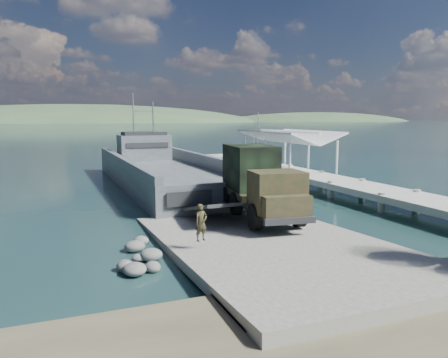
% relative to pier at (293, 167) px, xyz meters
% --- Properties ---
extents(ground, '(1400.00, 1400.00, 0.00)m').
position_rel_pier_xyz_m(ground, '(-13.00, -18.77, -1.60)').
color(ground, '#193C3D').
rests_on(ground, ground).
extents(boat_ramp, '(10.00, 18.00, 0.50)m').
position_rel_pier_xyz_m(boat_ramp, '(-13.00, -19.77, -1.35)').
color(boat_ramp, '#66655D').
rests_on(boat_ramp, ground).
extents(shoreline_rocks, '(3.20, 5.60, 0.90)m').
position_rel_pier_xyz_m(shoreline_rocks, '(-19.20, -18.27, -1.60)').
color(shoreline_rocks, '#5A5A57').
rests_on(shoreline_rocks, ground).
extents(distant_headlands, '(1000.00, 240.00, 48.00)m').
position_rel_pier_xyz_m(distant_headlands, '(37.00, 541.23, -1.60)').
color(distant_headlands, '#385334').
rests_on(distant_headlands, ground).
extents(pier, '(6.40, 44.00, 6.10)m').
position_rel_pier_xyz_m(pier, '(0.00, 0.00, 0.00)').
color(pier, gray).
rests_on(pier, ground).
extents(landing_craft, '(8.81, 34.17, 10.13)m').
position_rel_pier_xyz_m(landing_craft, '(-12.65, 2.80, -0.77)').
color(landing_craft, '#464F53').
rests_on(landing_craft, ground).
extents(military_truck, '(4.02, 9.55, 4.30)m').
position_rel_pier_xyz_m(military_truck, '(-11.10, -14.48, 1.04)').
color(military_truck, black).
rests_on(military_truck, boat_ramp).
extents(soldier, '(0.73, 0.58, 1.75)m').
position_rel_pier_xyz_m(soldier, '(-16.66, -19.78, -0.23)').
color(soldier, '#222F1A').
rests_on(soldier, boat_ramp).
extents(sailboat_near, '(2.31, 4.90, 5.74)m').
position_rel_pier_xyz_m(sailboat_near, '(2.97, 15.35, -1.29)').
color(sailboat_near, white).
rests_on(sailboat_near, ground).
extents(sailboat_far, '(2.59, 6.34, 7.49)m').
position_rel_pier_xyz_m(sailboat_far, '(3.83, 15.82, -1.20)').
color(sailboat_far, white).
rests_on(sailboat_far, ground).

